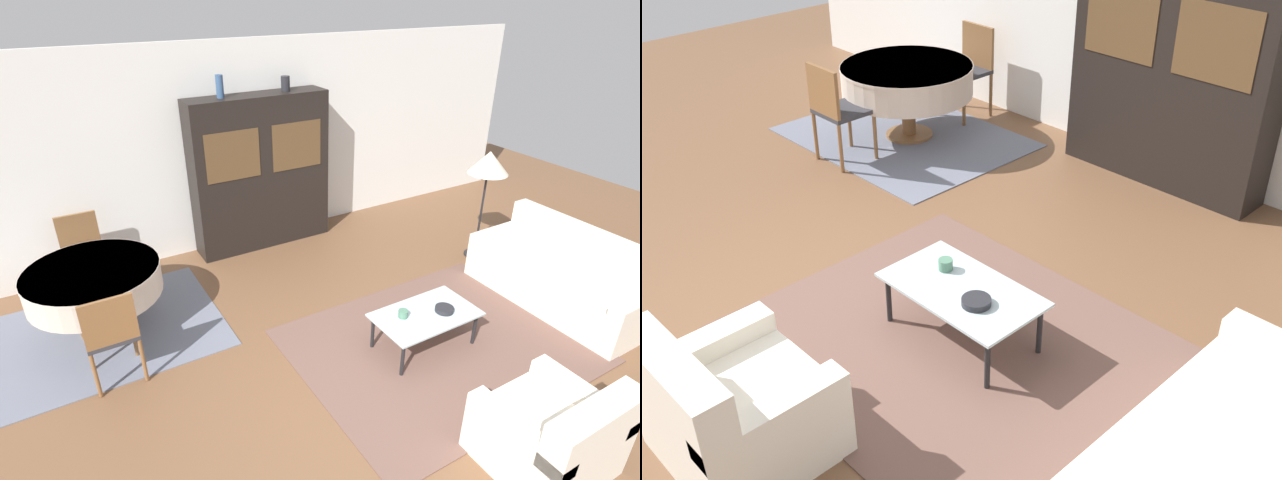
{
  "view_description": "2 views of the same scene",
  "coord_description": "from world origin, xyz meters",
  "views": [
    {
      "loc": [
        -2.09,
        -2.51,
        3.27
      ],
      "look_at": [
        0.2,
        1.4,
        0.95
      ],
      "focal_mm": 28.0,
      "sensor_mm": 36.0,
      "label": 1
    },
    {
      "loc": [
        3.63,
        -2.26,
        3.13
      ],
      "look_at": [
        0.84,
        0.44,
        0.75
      ],
      "focal_mm": 42.0,
      "sensor_mm": 36.0,
      "label": 2
    }
  ],
  "objects": [
    {
      "name": "coffee_table",
      "position": [
        0.84,
        0.44,
        0.36
      ],
      "size": [
        1.04,
        0.59,
        0.38
      ],
      "color": "black",
      "rests_on": "area_rug"
    },
    {
      "name": "area_rug",
      "position": [
        0.98,
        0.35,
        0.01
      ],
      "size": [
        2.84,
        2.22,
        0.01
      ],
      "color": "brown",
      "rests_on": "ground_plane"
    },
    {
      "name": "dining_table",
      "position": [
        -1.89,
        2.34,
        0.6
      ],
      "size": [
        1.32,
        1.32,
        0.74
      ],
      "color": "brown",
      "rests_on": "dining_rug"
    },
    {
      "name": "dining_rug",
      "position": [
        -1.9,
        2.28,
        0.01
      ],
      "size": [
        2.33,
        1.79,
        0.01
      ],
      "color": "slate",
      "rests_on": "ground_plane"
    },
    {
      "name": "ground_plane",
      "position": [
        0.0,
        0.0,
        0.0
      ],
      "size": [
        14.0,
        14.0,
        0.0
      ],
      "primitive_type": "plane",
      "color": "brown"
    },
    {
      "name": "cup",
      "position": [
        0.62,
        0.51,
        0.43
      ],
      "size": [
        0.1,
        0.1,
        0.08
      ],
      "color": "#4C7A60",
      "rests_on": "coffee_table"
    },
    {
      "name": "display_cabinet",
      "position": [
        0.43,
        3.37,
        1.03
      ],
      "size": [
        1.86,
        0.43,
        2.06
      ],
      "color": "black",
      "rests_on": "ground_plane"
    },
    {
      "name": "wall_back",
      "position": [
        0.0,
        3.63,
        1.35
      ],
      "size": [
        10.0,
        0.06,
        2.7
      ],
      "color": "white",
      "rests_on": "ground_plane"
    },
    {
      "name": "armchair",
      "position": [
        0.72,
        -1.11,
        0.3
      ],
      "size": [
        0.87,
        0.81,
        0.81
      ],
      "color": "silver",
      "rests_on": "ground_plane"
    },
    {
      "name": "dining_chair_far",
      "position": [
        -1.89,
        3.22,
        0.56
      ],
      "size": [
        0.44,
        0.44,
        0.95
      ],
      "rotation": [
        0.0,
        0.0,
        3.14
      ],
      "color": "brown",
      "rests_on": "dining_rug"
    },
    {
      "name": "bowl",
      "position": [
        1.03,
        0.38,
        0.41
      ],
      "size": [
        0.19,
        0.19,
        0.04
      ],
      "color": "#232328",
      "rests_on": "coffee_table"
    },
    {
      "name": "dining_chair_near",
      "position": [
        -1.89,
        1.46,
        0.56
      ],
      "size": [
        0.44,
        0.44,
        0.95
      ],
      "color": "brown",
      "rests_on": "dining_rug"
    }
  ]
}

